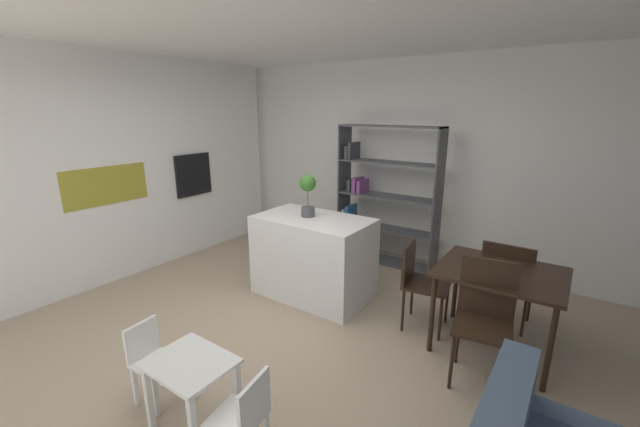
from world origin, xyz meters
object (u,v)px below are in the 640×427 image
(dining_table, at_px, (500,280))
(child_table, at_px, (191,374))
(child_chair_right, at_px, (244,416))
(open_bookshelf, at_px, (379,198))
(child_chair_left, at_px, (151,358))
(built_in_oven, at_px, (193,175))
(dining_chair_far, at_px, (507,276))
(potted_plant_on_island, at_px, (308,192))
(dining_chair_near, at_px, (485,310))
(dining_chair_island_side, at_px, (418,277))
(kitchen_island, at_px, (313,257))

(dining_table, bearing_deg, child_table, -124.94)
(child_table, height_order, child_chair_right, child_chair_right)
(open_bookshelf, xyz_separation_m, dining_table, (1.83, -1.33, -0.22))
(dining_table, bearing_deg, child_chair_left, -132.60)
(built_in_oven, xyz_separation_m, dining_chair_far, (4.17, 0.37, -0.64))
(potted_plant_on_island, distance_m, open_bookshelf, 1.43)
(potted_plant_on_island, relative_size, child_chair_right, 0.78)
(open_bookshelf, relative_size, dining_chair_near, 1.94)
(child_chair_left, xyz_separation_m, child_chair_right, (0.94, 0.01, -0.01))
(dining_chair_island_side, bearing_deg, open_bookshelf, 31.79)
(open_bookshelf, xyz_separation_m, child_chair_left, (-0.11, -3.43, -0.56))
(built_in_oven, bearing_deg, dining_chair_near, -7.04)
(dining_chair_island_side, bearing_deg, built_in_oven, 80.72)
(kitchen_island, distance_m, dining_chair_island_side, 1.22)
(dining_chair_far, xyz_separation_m, dining_chair_near, (-0.01, -0.89, 0.04))
(child_chair_right, relative_size, dining_chair_near, 0.61)
(potted_plant_on_island, bearing_deg, dining_chair_far, 13.98)
(open_bookshelf, bearing_deg, dining_table, -36.08)
(built_in_oven, distance_m, dining_chair_far, 4.24)
(kitchen_island, distance_m, open_bookshelf, 1.47)
(child_chair_left, height_order, dining_chair_island_side, dining_chair_island_side)
(potted_plant_on_island, distance_m, dining_chair_island_side, 1.48)
(built_in_oven, distance_m, dining_chair_island_side, 3.52)
(potted_plant_on_island, xyz_separation_m, dining_chair_near, (2.00, -0.38, -0.63))
(child_table, relative_size, child_chair_left, 0.90)
(kitchen_island, xyz_separation_m, dining_chair_near, (1.92, -0.37, 0.12))
(potted_plant_on_island, bearing_deg, kitchen_island, -11.39)
(kitchen_island, height_order, child_table, kitchen_island)
(kitchen_island, relative_size, dining_chair_near, 1.32)
(child_chair_left, xyz_separation_m, dining_chair_far, (1.93, 2.55, 0.20))
(dining_chair_near, bearing_deg, open_bookshelf, 127.10)
(dining_table, height_order, dining_chair_far, dining_chair_far)
(kitchen_island, distance_m, child_chair_right, 2.23)
(child_chair_left, bearing_deg, potted_plant_on_island, -2.98)
(kitchen_island, distance_m, dining_chair_near, 1.96)
(child_table, bearing_deg, potted_plant_on_island, 105.14)
(dining_chair_island_side, bearing_deg, child_table, 152.33)
(open_bookshelf, bearing_deg, kitchen_island, -94.35)
(open_bookshelf, relative_size, dining_chair_far, 2.14)
(kitchen_island, height_order, potted_plant_on_island, potted_plant_on_island)
(built_in_oven, relative_size, child_chair_right, 1.00)
(potted_plant_on_island, height_order, child_chair_right, potted_plant_on_island)
(built_in_oven, bearing_deg, potted_plant_on_island, -3.43)
(kitchen_island, relative_size, dining_chair_far, 1.45)
(child_chair_left, relative_size, child_chair_right, 1.02)
(built_in_oven, xyz_separation_m, dining_chair_island_side, (3.46, -0.09, -0.66))
(child_chair_left, height_order, dining_chair_far, dining_chair_far)
(kitchen_island, xyz_separation_m, child_chair_left, (0.00, -2.03, -0.12))
(kitchen_island, height_order, open_bookshelf, open_bookshelf)
(open_bookshelf, bearing_deg, child_table, -83.97)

